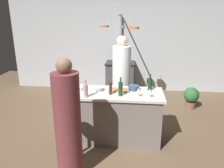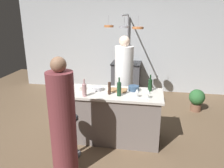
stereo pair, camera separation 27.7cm
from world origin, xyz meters
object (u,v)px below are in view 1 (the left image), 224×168
chef (121,82)px  wine_glass_near_left_guest (139,90)px  pepper_mill (111,88)px  cutting_board (118,90)px  mixing_bowl_blue (134,88)px  wine_bottle_rose (86,90)px  stove_range (120,78)px  bar_stool_left (74,136)px  mixing_bowl_ceramic (80,88)px  wine_bottle_green (120,89)px  mixing_bowl_steel (98,89)px  wine_bottle_red (150,84)px  wine_glass_near_right_guest (150,91)px  guest_left (68,124)px  potted_plant (191,97)px

chef → wine_glass_near_left_guest: bearing=-71.4°
pepper_mill → cutting_board: bearing=61.6°
wine_glass_near_left_guest → mixing_bowl_blue: (-0.08, 0.32, -0.06)m
pepper_mill → wine_bottle_rose: 0.42m
stove_range → mixing_bowl_blue: (0.39, -2.29, 0.50)m
bar_stool_left → mixing_bowl_ceramic: mixing_bowl_ceramic is taller
wine_bottle_green → mixing_bowl_ceramic: (-0.73, 0.19, -0.09)m
chef → mixing_bowl_steel: chef is taller
wine_bottle_red → wine_bottle_rose: 1.15m
pepper_mill → mixing_bowl_blue: pepper_mill is taller
stove_range → cutting_board: (0.11, -2.35, 0.46)m
pepper_mill → mixing_bowl_steel: pepper_mill is taller
chef → pepper_mill: bearing=-97.7°
cutting_board → wine_bottle_green: bearing=-76.2°
mixing_bowl_ceramic → wine_glass_near_right_guest: bearing=-10.3°
cutting_board → mixing_bowl_blue: (0.28, 0.06, 0.03)m
stove_range → mixing_bowl_ceramic: (-0.56, -2.41, 0.49)m
stove_range → guest_left: bearing=-97.9°
chef → guest_left: 1.95m
mixing_bowl_blue → wine_bottle_green: bearing=-125.8°
potted_plant → mixing_bowl_blue: (-1.38, -1.37, 0.64)m
guest_left → wine_bottle_rose: size_ratio=5.71×
cutting_board → pepper_mill: 0.25m
guest_left → mixing_bowl_steel: guest_left is taller
cutting_board → wine_bottle_green: 0.28m
bar_stool_left → mixing_bowl_steel: 0.93m
bar_stool_left → mixing_bowl_steel: (0.28, 0.69, 0.56)m
wine_bottle_rose → wine_bottle_red: bearing=22.9°
wine_glass_near_right_guest → mixing_bowl_blue: size_ratio=0.77×
potted_plant → mixing_bowl_ceramic: mixing_bowl_ceramic is taller
cutting_board → wine_bottle_rose: wine_bottle_rose is taller
cutting_board → wine_bottle_rose: bearing=-143.4°
pepper_mill → wine_bottle_green: bearing=-14.4°
wine_glass_near_left_guest → guest_left: bearing=-138.2°
bar_stool_left → cutting_board: 1.10m
pepper_mill → wine_bottle_rose: (-0.39, -0.17, 0.01)m
chef → wine_bottle_green: size_ratio=5.67×
cutting_board → wine_bottle_red: (0.56, 0.08, 0.10)m
potted_plant → wine_glass_near_left_guest: bearing=-127.5°
bar_stool_left → wine_bottle_green: (0.70, 0.47, 0.65)m
wine_bottle_red → wine_bottle_green: bearing=-147.0°
wine_bottle_red → wine_bottle_rose: wine_bottle_rose is taller
wine_bottle_green → wine_glass_near_left_guest: 0.30m
wine_bottle_red → wine_bottle_rose: bearing=-157.1°
stove_range → wine_glass_near_left_guest: 2.71m
pepper_mill → mixing_bowl_ceramic: 0.59m
wine_bottle_rose → mixing_bowl_steel: wine_bottle_rose is taller
wine_bottle_red → mixing_bowl_ceramic: bearing=-173.7°
wine_bottle_green → chef: bearing=92.4°
wine_bottle_rose → cutting_board: bearing=36.6°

